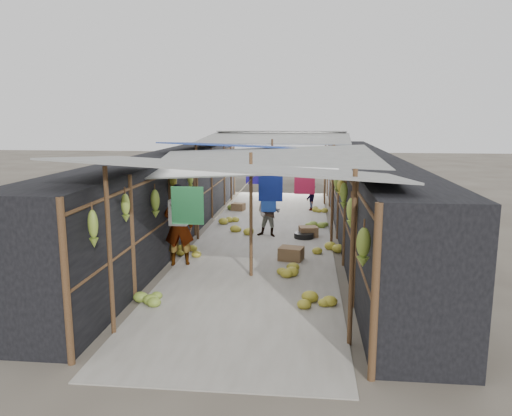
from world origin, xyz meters
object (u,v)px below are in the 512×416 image
at_px(crate_near, 291,254).
at_px(black_basin, 304,236).
at_px(shopper_blue, 269,212).
at_px(vendor_seated, 310,197).
at_px(vendor_elderly, 179,227).

bearing_deg(crate_near, black_basin, 95.86).
bearing_deg(black_basin, crate_near, -97.23).
xyz_separation_m(crate_near, shopper_blue, (-0.71, 2.29, 0.54)).
bearing_deg(vendor_seated, vendor_elderly, -39.78).
height_order(vendor_elderly, vendor_seated, vendor_elderly).
relative_size(black_basin, vendor_seated, 0.55).
bearing_deg(shopper_blue, black_basin, 5.61).
distance_m(crate_near, shopper_blue, 2.45).
bearing_deg(shopper_blue, vendor_seated, 86.71).
relative_size(black_basin, vendor_elderly, 0.30).
relative_size(crate_near, vendor_seated, 0.55).
height_order(shopper_blue, vendor_seated, shopper_blue).
bearing_deg(shopper_blue, vendor_elderly, -109.03).
bearing_deg(vendor_seated, crate_near, -20.77).
bearing_deg(black_basin, shopper_blue, 172.76).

